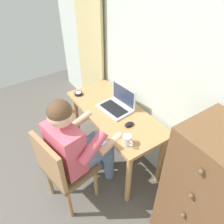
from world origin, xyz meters
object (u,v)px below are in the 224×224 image
Objects in this scene: dresser at (205,198)px; laptop at (118,104)px; chair at (63,168)px; coffee_mug at (127,140)px; desk at (115,120)px; computer_mouse at (129,124)px; desk_clock at (78,94)px; person_seated at (77,144)px.

dresser reaches higher than laptop.
dresser is 1.20m from chair.
chair is at bearing -73.36° from laptop.
dresser is at bearing 17.96° from coffee_mug.
computer_mouse is at bearing -2.30° from desk.
computer_mouse is at bearing -175.96° from dresser.
desk is at bearing 105.52° from chair.
chair reaches higher than desk_clock.
chair is 9.82× the size of desk_clock.
desk_clock is at bearing -169.17° from computer_mouse.
computer_mouse is at bearing 79.07° from person_seated.
coffee_mug is (0.47, -0.23, -0.00)m from laptop.
computer_mouse reaches higher than desk.
dresser is at bearing 7.87° from desk_clock.
laptop is at bearing 154.32° from coffee_mug.
desk is at bearing 19.57° from desk_clock.
dresser is 3.36× the size of laptop.
computer_mouse is (0.10, 0.51, 0.05)m from person_seated.
desk_clock is at bearing 142.16° from chair.
laptop is 0.53m from coffee_mug.
coffee_mug is (0.93, 0.00, 0.03)m from desk_clock.
laptop is 0.51m from desk_clock.
coffee_mug is at bearing -25.68° from laptop.
laptop is at bearing 108.74° from person_seated.
chair is (-0.93, -0.75, -0.12)m from dresser.
computer_mouse is 0.24m from coffee_mug.
person_seated reaches higher than laptop.
dresser reaches higher than coffee_mug.
computer_mouse is (0.07, 0.69, 0.23)m from chair.
laptop is at bearing 106.64° from chair.
laptop is 3.67× the size of computer_mouse.
person_seated is 10.01× the size of coffee_mug.
desk_clock reaches higher than desk.
computer_mouse is (0.26, -0.01, 0.13)m from desk.
dresser is 10.27× the size of coffee_mug.
dresser is at bearing 2.57° from desk.
person_seated is at bearing -102.33° from computer_mouse.
chair is 0.83m from laptop.
coffee_mug is at bearing -42.74° from computer_mouse.
person_seated is (-0.03, 0.18, 0.18)m from chair.
laptop reaches higher than chair.
chair is 8.84× the size of computer_mouse.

